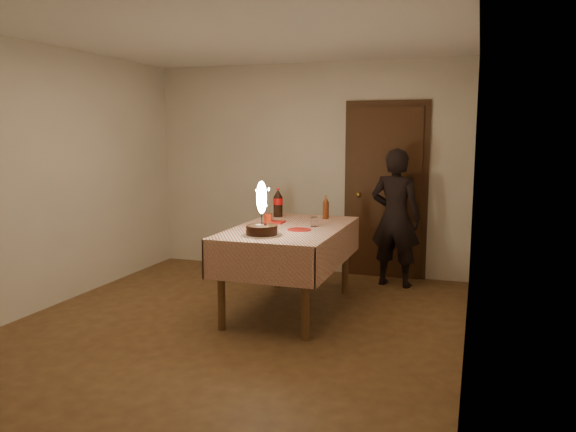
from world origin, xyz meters
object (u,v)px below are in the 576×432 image
(red_plate, at_px, (299,230))
(red_cup, at_px, (268,219))
(birthday_cake, at_px, (262,222))
(cola_bottle, at_px, (278,203))
(photographer, at_px, (395,217))
(dining_table, at_px, (290,238))
(clear_cup, at_px, (314,222))
(amber_bottle_right, at_px, (326,208))

(red_plate, xyz_separation_m, red_cup, (-0.41, 0.27, 0.05))
(birthday_cake, relative_size, red_plate, 2.21)
(cola_bottle, bearing_deg, photographer, 29.06)
(birthday_cake, relative_size, cola_bottle, 1.53)
(dining_table, relative_size, birthday_cake, 3.55)
(cola_bottle, xyz_separation_m, photographer, (1.18, 0.66, -0.20))
(red_cup, bearing_deg, red_plate, -32.88)
(dining_table, height_order, clear_cup, clear_cup)
(dining_table, relative_size, cola_bottle, 5.42)
(red_plate, relative_size, cola_bottle, 0.69)
(red_cup, height_order, clear_cup, red_cup)
(clear_cup, bearing_deg, red_cup, 178.47)
(photographer, bearing_deg, red_cup, -134.81)
(amber_bottle_right, xyz_separation_m, photographer, (0.65, 0.63, -0.16))
(dining_table, bearing_deg, cola_bottle, 119.29)
(dining_table, xyz_separation_m, red_cup, (-0.27, 0.12, 0.16))
(amber_bottle_right, bearing_deg, clear_cup, -87.94)
(red_cup, xyz_separation_m, amber_bottle_right, (0.47, 0.49, 0.07))
(birthday_cake, bearing_deg, red_cup, 105.74)
(dining_table, distance_m, red_cup, 0.34)
(cola_bottle, bearing_deg, clear_cup, -41.26)
(birthday_cake, relative_size, photographer, 0.31)
(clear_cup, bearing_deg, photographer, 60.97)
(red_plate, height_order, cola_bottle, cola_bottle)
(birthday_cake, height_order, clear_cup, birthday_cake)
(dining_table, bearing_deg, clear_cup, 27.31)
(clear_cup, xyz_separation_m, photographer, (0.63, 1.14, -0.09))
(red_plate, relative_size, photographer, 0.14)
(red_plate, bearing_deg, clear_cup, 73.77)
(birthday_cake, height_order, cola_bottle, birthday_cake)
(clear_cup, distance_m, photographer, 1.31)
(amber_bottle_right, height_order, photographer, photographer)
(red_plate, distance_m, cola_bottle, 0.89)
(birthday_cake, xyz_separation_m, amber_bottle_right, (0.29, 1.13, 0.00))
(photographer, bearing_deg, clear_cup, -119.03)
(cola_bottle, xyz_separation_m, amber_bottle_right, (0.53, 0.02, -0.03))
(dining_table, relative_size, red_cup, 17.20)
(red_cup, distance_m, clear_cup, 0.49)
(cola_bottle, height_order, photographer, photographer)
(dining_table, xyz_separation_m, cola_bottle, (-0.33, 0.59, 0.26))
(red_cup, bearing_deg, amber_bottle_right, 46.42)
(birthday_cake, xyz_separation_m, red_cup, (-0.18, 0.63, -0.07))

